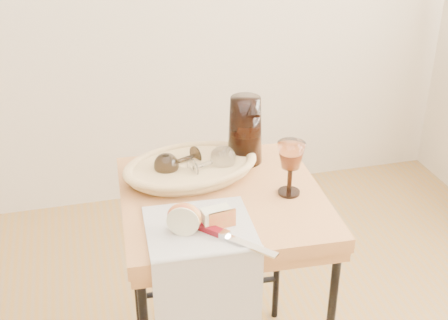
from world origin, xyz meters
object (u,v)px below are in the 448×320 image
object	(u,v)px
goblet_lying_b	(210,163)
pitcher	(245,130)
bread_basket	(191,170)
wine_goblet	(290,168)
table_knife	(228,235)
tea_towel	(199,227)
apple_half	(184,217)
side_table	(222,294)
goblet_lying_a	(179,161)

from	to	relation	value
goblet_lying_b	pitcher	size ratio (longest dim) A/B	0.51
bread_basket	pitcher	world-z (taller)	pitcher
wine_goblet	table_knife	bearing A→B (deg)	-141.74
tea_towel	bread_basket	world-z (taller)	bread_basket
tea_towel	apple_half	size ratio (longest dim) A/B	3.09
tea_towel	goblet_lying_b	xyz separation A→B (m)	(0.09, 0.25, 0.05)
bread_basket	apple_half	world-z (taller)	apple_half
tea_towel	table_knife	distance (m)	0.09
table_knife	bread_basket	bearing A→B (deg)	141.92
side_table	table_knife	distance (m)	0.44
wine_goblet	apple_half	size ratio (longest dim) A/B	1.81
side_table	goblet_lying_b	xyz separation A→B (m)	(-0.01, 0.10, 0.41)
pitcher	apple_half	size ratio (longest dim) A/B	2.82
side_table	apple_half	size ratio (longest dim) A/B	8.12
side_table	apple_half	world-z (taller)	apple_half
tea_towel	bread_basket	bearing A→B (deg)	85.32
goblet_lying_b	side_table	bearing A→B (deg)	-103.58
bread_basket	table_knife	size ratio (longest dim) A/B	1.42
tea_towel	bread_basket	distance (m)	0.28
side_table	tea_towel	bearing A→B (deg)	-123.37
bread_basket	goblet_lying_a	world-z (taller)	goblet_lying_a
goblet_lying_a	pitcher	xyz separation A→B (m)	(0.22, 0.04, 0.06)
apple_half	side_table	bearing A→B (deg)	70.47
pitcher	apple_half	bearing A→B (deg)	-118.78
goblet_lying_a	apple_half	xyz separation A→B (m)	(-0.04, -0.30, -0.00)
pitcher	bread_basket	bearing A→B (deg)	-153.56
side_table	bread_basket	distance (m)	0.41
goblet_lying_b	apple_half	size ratio (longest dim) A/B	1.45
goblet_lying_a	bread_basket	bearing A→B (deg)	129.78
pitcher	apple_half	xyz separation A→B (m)	(-0.26, -0.34, -0.06)
wine_goblet	table_knife	world-z (taller)	wine_goblet
goblet_lying_a	side_table	bearing A→B (deg)	101.43
wine_goblet	goblet_lying_b	bearing A→B (deg)	143.72
side_table	table_knife	xyz separation A→B (m)	(-0.04, -0.22, 0.38)
goblet_lying_a	goblet_lying_b	xyz separation A→B (m)	(0.09, -0.04, 0.00)
side_table	table_knife	size ratio (longest dim) A/B	2.86
tea_towel	pitcher	distance (m)	0.41
wine_goblet	goblet_lying_a	bearing A→B (deg)	147.24
bread_basket	goblet_lying_a	size ratio (longest dim) A/B	2.98
bread_basket	pitcher	bearing A→B (deg)	9.30
apple_half	table_knife	world-z (taller)	apple_half
apple_half	table_knife	size ratio (longest dim) A/B	0.35
goblet_lying_a	table_knife	distance (m)	0.37
table_knife	goblet_lying_a	bearing A→B (deg)	146.82
pitcher	table_knife	bearing A→B (deg)	-103.58
goblet_lying_a	goblet_lying_b	world-z (taller)	goblet_lying_b
side_table	goblet_lying_b	world-z (taller)	goblet_lying_b
side_table	tea_towel	size ratio (longest dim) A/B	2.63
pitcher	table_knife	xyz separation A→B (m)	(-0.16, -0.41, -0.09)
apple_half	table_knife	distance (m)	0.12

